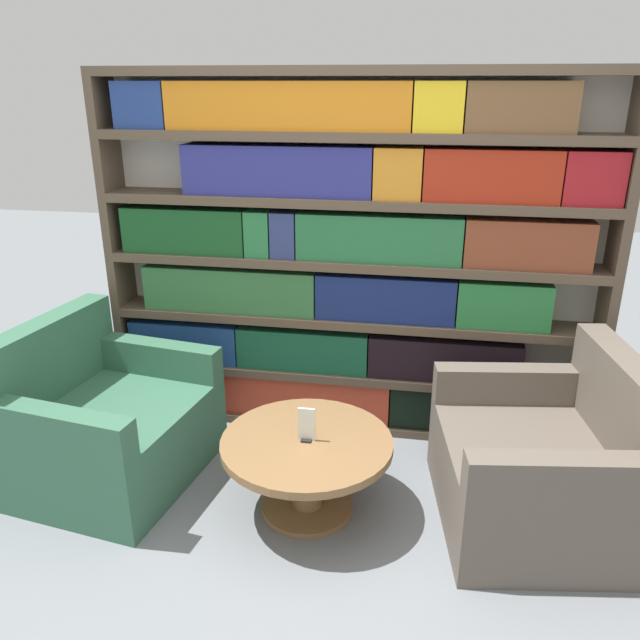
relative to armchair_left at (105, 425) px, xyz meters
name	(u,v)px	position (x,y,z in m)	size (l,w,h in m)	color
ground_plane	(311,560)	(1.18, -0.47, -0.28)	(14.00, 14.00, 0.00)	slate
bookshelf	(351,263)	(1.18, 0.77, 0.72)	(2.80, 0.30, 2.03)	silver
armchair_left	(105,425)	(0.00, 0.00, 0.00)	(0.97, 1.05, 0.82)	#336047
armchair_right	(544,467)	(2.19, 0.00, 0.00)	(0.96, 1.04, 0.82)	brown
coffee_table	(307,460)	(1.09, -0.12, 0.00)	(0.81, 0.81, 0.39)	brown
table_sign	(307,427)	(1.09, -0.12, 0.18)	(0.08, 0.06, 0.17)	black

